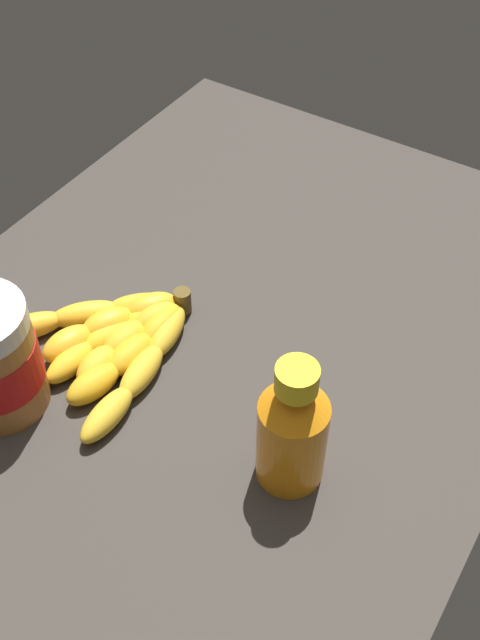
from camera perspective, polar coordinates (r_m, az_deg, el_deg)
The scene contains 3 objects.
ground_plane at distance 87.09cm, azimuth -2.20°, elevation -2.71°, with size 96.10×67.29×3.39cm, color #38332D.
banana_bunch at distance 85.42cm, azimuth -9.17°, elevation -1.46°, with size 22.03×20.22×3.48cm.
honey_bottle at distance 70.51cm, azimuth 3.95°, elevation -8.12°, with size 6.60×6.60×15.52cm.
Camera 1 is at (45.65, 33.08, 64.69)cm, focal length 42.84 mm.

